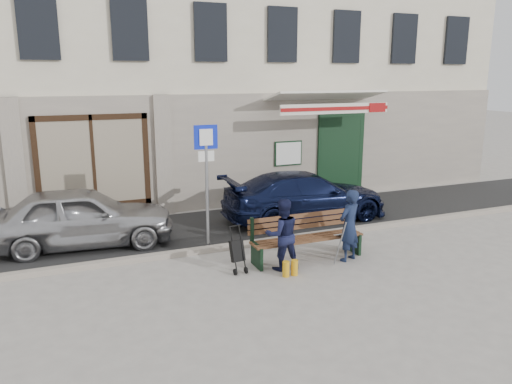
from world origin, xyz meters
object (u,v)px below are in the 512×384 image
car_silver (81,217)px  parking_sign (206,167)px  car_navy (305,196)px  woman (282,234)px  bench (305,238)px  stroller (237,252)px  man (349,226)px

car_silver → parking_sign: 3.02m
car_navy → woman: (-2.03, -2.87, 0.07)m
woman → bench: bearing=-149.6°
bench → stroller: size_ratio=2.69×
woman → man: bearing=-177.0°
stroller → car_silver: bearing=126.0°
bench → woman: size_ratio=1.70×
car_navy → parking_sign: size_ratio=1.62×
car_navy → man: 3.02m
parking_sign → stroller: parking_sign is taller
car_silver → parking_sign: parking_sign is taller
bench → man: 0.93m
man → woman: (-1.45, 0.09, -0.03)m
man → woman: bearing=-25.4°
parking_sign → stroller: 2.01m
bench → man: size_ratio=1.62×
car_silver → man: (4.95, -2.98, 0.07)m
car_silver → stroller: (2.65, -2.67, -0.28)m
parking_sign → stroller: (0.15, -1.41, -1.42)m
bench → stroller: 1.51m
bench → car_silver: bearing=147.9°
bench → car_navy: bearing=62.0°
parking_sign → woman: parking_sign is taller
parking_sign → bench: 2.52m
car_silver → stroller: car_silver is taller
car_silver → bench: car_silver is taller
man → stroller: 2.35m
car_navy → stroller: (-2.88, -2.65, -0.24)m
car_navy → bench: 2.93m
man → stroller: bearing=-29.5°
parking_sign → man: (2.45, -1.72, -1.07)m
man → stroller: (-2.30, 0.31, -0.35)m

